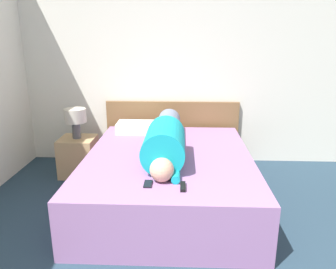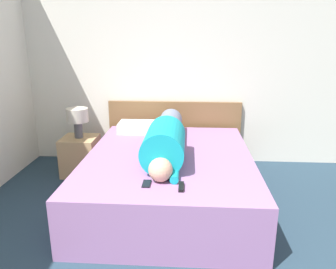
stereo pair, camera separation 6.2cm
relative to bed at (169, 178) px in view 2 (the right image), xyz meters
name	(u,v)px [view 2 (the right image)]	position (x,y,z in m)	size (l,w,h in m)	color
wall_back	(191,62)	(0.21, 1.20, 1.05)	(5.42, 0.06, 2.60)	silver
bed	(169,178)	(0.00, 0.00, 0.00)	(1.61, 2.05, 0.50)	#936699
headboard	(174,132)	(0.00, 1.13, 0.16)	(1.73, 0.04, 0.81)	brown
nightstand	(81,156)	(-1.11, 0.62, -0.02)	(0.41, 0.40, 0.46)	tan
table_lamp	(77,117)	(-1.11, 0.62, 0.46)	(0.25, 0.25, 0.35)	#4C4C51
person_lying	(166,138)	(-0.03, 0.01, 0.41)	(0.37, 1.63, 0.37)	tan
pillow_near_headboard	(143,127)	(-0.37, 0.77, 0.31)	(0.58, 0.31, 0.12)	white
tv_remote	(181,187)	(0.14, -0.75, 0.26)	(0.04, 0.15, 0.02)	black
cell_phone	(147,184)	(-0.13, -0.70, 0.25)	(0.06, 0.13, 0.01)	black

